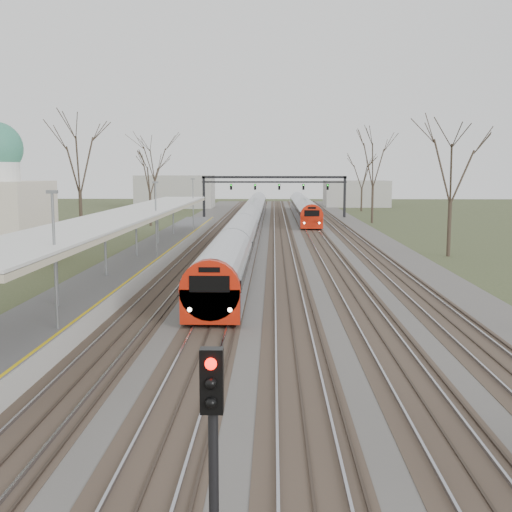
{
  "coord_description": "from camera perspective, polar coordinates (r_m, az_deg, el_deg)",
  "views": [
    {
      "loc": [
        0.17,
        -8.63,
        6.72
      ],
      "look_at": [
        -0.8,
        27.07,
        2.0
      ],
      "focal_mm": 45.0,
      "sensor_mm": 36.0,
      "label": 1
    }
  ],
  "objects": [
    {
      "name": "signal_post",
      "position": [
        10.2,
        -3.86,
        -15.53
      ],
      "size": [
        0.35,
        0.45,
        4.1
      ],
      "color": "black",
      "rests_on": "ground"
    },
    {
      "name": "signal_gantry",
      "position": [
        93.64,
        1.64,
        6.41
      ],
      "size": [
        21.0,
        0.59,
        6.08
      ],
      "color": "black",
      "rests_on": "ground"
    },
    {
      "name": "track_bed",
      "position": [
        63.98,
        1.64,
        1.55
      ],
      "size": [
        24.0,
        160.0,
        0.22
      ],
      "color": "#474442",
      "rests_on": "ground"
    },
    {
      "name": "tree_west_far",
      "position": [
        59.19,
        -15.48,
        8.51
      ],
      "size": [
        5.5,
        5.5,
        11.33
      ],
      "color": "#2D231C",
      "rests_on": "ground"
    },
    {
      "name": "train_near",
      "position": [
        71.49,
        -0.58,
        3.32
      ],
      "size": [
        2.62,
        90.21,
        3.05
      ],
      "color": "#B1B4BC",
      "rests_on": "ground"
    },
    {
      "name": "canopy",
      "position": [
        42.72,
        -10.93,
        3.65
      ],
      "size": [
        4.1,
        50.0,
        3.11
      ],
      "color": "slate",
      "rests_on": "platform"
    },
    {
      "name": "platform",
      "position": [
        47.45,
        -9.66,
        -0.11
      ],
      "size": [
        3.5,
        69.0,
        1.0
      ],
      "primitive_type": "cube",
      "color": "#9E9B93",
      "rests_on": "ground"
    },
    {
      "name": "train_far",
      "position": [
        94.91,
        4.18,
        4.34
      ],
      "size": [
        2.62,
        45.21,
        3.05
      ],
      "color": "#B1B4BC",
      "rests_on": "ground"
    },
    {
      "name": "tree_east_far",
      "position": [
        52.49,
        17.0,
        7.82
      ],
      "size": [
        5.0,
        5.0,
        10.3
      ],
      "color": "#2D231C",
      "rests_on": "ground"
    }
  ]
}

